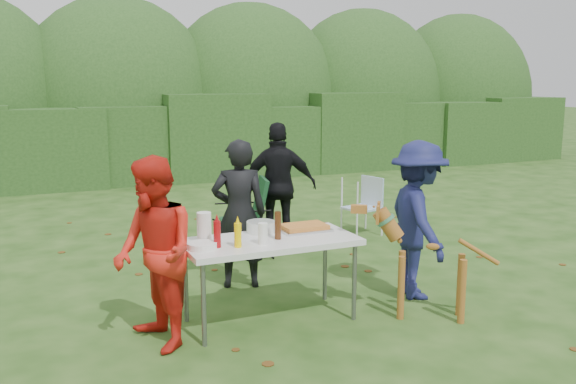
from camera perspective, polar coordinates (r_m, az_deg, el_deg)
name	(u,v)px	position (r m, az deg, el deg)	size (l,w,h in m)	color
ground	(292,313)	(5.65, 0.34, -11.22)	(80.00, 80.00, 0.00)	#1E4211
hedge_row	(133,142)	(13.04, -14.26, 4.59)	(22.00, 1.40, 1.70)	#23471C
shrub_backdrop	(120,103)	(14.57, -15.47, 8.06)	(20.00, 2.60, 3.20)	#3D6628
folding_table	(270,245)	(5.27, -1.69, -4.98)	(1.50, 0.70, 0.74)	silver
person_cook	(239,214)	(6.17, -4.60, -2.05)	(0.55, 0.36, 1.52)	black
person_red_jacket	(154,254)	(4.85, -12.39, -5.67)	(0.74, 0.58, 1.52)	red
person_black_puffy	(279,186)	(7.58, -0.84, 0.56)	(0.93, 0.39, 1.58)	black
child	(418,220)	(5.99, 12.07, -2.57)	(0.99, 0.57, 1.53)	#191D50
dog	(432,264)	(5.54, 13.32, -6.55)	(1.04, 0.42, 0.99)	#955A22
camping_chair	(242,217)	(7.33, -4.28, -2.33)	(0.59, 0.59, 0.95)	#154021
lawn_chair	(362,206)	(8.44, 6.92, -1.27)	(0.47, 0.47, 0.79)	#4885BD
food_tray	(304,229)	(5.55, 1.52, -3.52)	(0.45, 0.30, 0.02)	#B7B7BA
focaccia_bread	(304,226)	(5.54, 1.53, -3.24)	(0.40, 0.26, 0.04)	orange
mustard_bottle	(238,235)	(4.99, -4.72, -4.05)	(0.06, 0.06, 0.20)	#FED400
ketchup_bottle	(217,234)	(5.00, -6.65, -3.95)	(0.06, 0.06, 0.22)	#9B0B10
beer_bottle	(278,225)	(5.22, -0.96, -3.15)	(0.06, 0.06, 0.24)	#47230F
paper_towel_roll	(204,228)	(5.15, -7.85, -3.33)	(0.12, 0.12, 0.26)	white
cup_stack	(263,234)	(5.07, -2.36, -3.92)	(0.08, 0.08, 0.18)	white
pasta_bowl	(261,227)	(5.47, -2.54, -3.28)	(0.26, 0.26, 0.10)	silver
plate_stack	(202,246)	(4.99, -8.05, -5.00)	(0.24, 0.24, 0.05)	white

